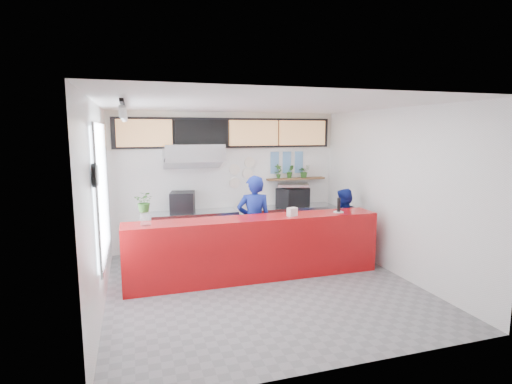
{
  "coord_description": "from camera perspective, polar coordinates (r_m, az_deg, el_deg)",
  "views": [
    {
      "loc": [
        -2.01,
        -6.1,
        2.58
      ],
      "look_at": [
        0.1,
        0.7,
        1.5
      ],
      "focal_mm": 28.0,
      "sensor_mm": 36.0,
      "label": 1
    }
  ],
  "objects": [
    {
      "name": "dec_plate_a",
      "position": [
        8.87,
        -3.09,
        3.24
      ],
      "size": [
        0.24,
        0.03,
        0.24
      ],
      "primitive_type": "cylinder",
      "rotation": [
        1.57,
        0.0,
        0.0
      ],
      "color": "silver",
      "rests_on": "wall_back"
    },
    {
      "name": "wall_clock_rim",
      "position": [
        5.24,
        -22.08,
        2.21
      ],
      "size": [
        0.05,
        0.3,
        0.3
      ],
      "primitive_type": "cylinder",
      "rotation": [
        0.0,
        1.57,
        0.0
      ],
      "color": "black",
      "rests_on": "wall_left"
    },
    {
      "name": "herb_a",
      "position": [
        9.11,
        3.21,
        2.97
      ],
      "size": [
        0.19,
        0.15,
        0.33
      ],
      "primitive_type": "imported",
      "rotation": [
        0.0,
        0.0,
        0.17
      ],
      "color": "#2D5D20",
      "rests_on": "herb_shelf"
    },
    {
      "name": "napkin_holder",
      "position": [
        7.09,
        5.19,
        -2.84
      ],
      "size": [
        0.2,
        0.16,
        0.15
      ],
      "primitive_type": "cube",
      "rotation": [
        0.0,
        0.0,
        0.37
      ],
      "color": "silver",
      "rests_on": "service_counter"
    },
    {
      "name": "espresso_tray",
      "position": [
        9.07,
        5.3,
        0.99
      ],
      "size": [
        0.81,
        0.69,
        0.06
      ],
      "primitive_type": "cube",
      "rotation": [
        0.0,
        0.0,
        -0.34
      ],
      "color": "#A3A6AA",
      "rests_on": "espresso_machine"
    },
    {
      "name": "basil_vase",
      "position": [
        6.52,
        -15.61,
        -1.35
      ],
      "size": [
        0.38,
        0.36,
        0.33
      ],
      "primitive_type": "imported",
      "rotation": [
        0.0,
        0.0,
        -0.43
      ],
      "color": "#2D5D20",
      "rests_on": "glass_vase"
    },
    {
      "name": "prep_bench",
      "position": [
        8.65,
        -8.72,
        -5.73
      ],
      "size": [
        1.8,
        0.6,
        0.9
      ],
      "primitive_type": "cube",
      "color": "#B2B5BA",
      "rests_on": "ground"
    },
    {
      "name": "panini_oven",
      "position": [
        8.48,
        -10.45,
        -1.45
      ],
      "size": [
        0.58,
        0.58,
        0.43
      ],
      "primitive_type": "cube",
      "rotation": [
        0.0,
        0.0,
        -0.22
      ],
      "color": "black",
      "rests_on": "prep_bench"
    },
    {
      "name": "pepper_mill",
      "position": [
        7.52,
        11.74,
        -1.8
      ],
      "size": [
        0.08,
        0.08,
        0.25
      ],
      "primitive_type": "cylinder",
      "rotation": [
        0.0,
        0.0,
        0.35
      ],
      "color": "black",
      "rests_on": "white_plate"
    },
    {
      "name": "ceiling",
      "position": [
        6.43,
        1.02,
        12.37
      ],
      "size": [
        5.0,
        5.0,
        0.0
      ],
      "primitive_type": "plane",
      "rotation": [
        3.14,
        0.0,
        0.0
      ],
      "color": "silver"
    },
    {
      "name": "floor",
      "position": [
        6.92,
        0.96,
        -13.27
      ],
      "size": [
        5.0,
        5.0,
        0.0
      ],
      "primitive_type": "plane",
      "color": "slate",
      "rests_on": "ground"
    },
    {
      "name": "staff_center",
      "position": [
        7.57,
        -0.27,
        -4.29
      ],
      "size": [
        0.72,
        0.54,
        1.78
      ],
      "primitive_type": "imported",
      "rotation": [
        0.0,
        0.0,
        2.96
      ],
      "color": "navy",
      "rests_on": "ground"
    },
    {
      "name": "photo_frame_c",
      "position": [
        9.36,
        6.15,
        5.02
      ],
      "size": [
        0.2,
        0.02,
        0.25
      ],
      "primitive_type": "cube",
      "color": "#598CBF",
      "rests_on": "wall_back"
    },
    {
      "name": "wall_clock_face",
      "position": [
        5.24,
        -21.76,
        2.22
      ],
      "size": [
        0.02,
        0.26,
        0.26
      ],
      "primitive_type": "cylinder",
      "rotation": [
        0.0,
        1.57,
        0.0
      ],
      "color": "white",
      "rests_on": "wall_left"
    },
    {
      "name": "dec_plate_d",
      "position": [
        8.95,
        -0.92,
        4.27
      ],
      "size": [
        0.24,
        0.03,
        0.24
      ],
      "primitive_type": "cylinder",
      "rotation": [
        1.57,
        0.0,
        0.0
      ],
      "color": "silver",
      "rests_on": "wall_back"
    },
    {
      "name": "menu_board_far_right",
      "position": [
        9.27,
        6.62,
        8.38
      ],
      "size": [
        1.1,
        0.1,
        0.55
      ],
      "primitive_type": "cube",
      "color": "tan",
      "rests_on": "wall_back"
    },
    {
      "name": "wall_back",
      "position": [
        8.89,
        -4.06,
        1.63
      ],
      "size": [
        5.0,
        0.0,
        5.0
      ],
      "primitive_type": "plane",
      "rotation": [
        1.57,
        0.0,
        0.0
      ],
      "color": "white",
      "rests_on": "ground"
    },
    {
      "name": "herb_c",
      "position": [
        9.36,
        6.87,
        2.95
      ],
      "size": [
        0.33,
        0.31,
        0.29
      ],
      "primitive_type": "imported",
      "rotation": [
        0.0,
        0.0,
        0.38
      ],
      "color": "#2D5D20",
      "rests_on": "herb_shelf"
    },
    {
      "name": "espresso_machine",
      "position": [
        9.11,
        5.28,
        -0.73
      ],
      "size": [
        0.76,
        0.64,
        0.41
      ],
      "primitive_type": "cube",
      "rotation": [
        0.0,
        0.0,
        0.33
      ],
      "color": "black",
      "rests_on": "right_bench"
    },
    {
      "name": "dec_plate_b",
      "position": [
        8.96,
        -1.23,
        2.66
      ],
      "size": [
        0.24,
        0.03,
        0.24
      ],
      "primitive_type": "cylinder",
      "rotation": [
        1.57,
        0.0,
        0.0
      ],
      "color": "silver",
      "rests_on": "wall_back"
    },
    {
      "name": "window_frame",
      "position": [
        6.47,
        -20.97,
        0.24
      ],
      "size": [
        0.03,
        2.3,
        2.0
      ],
      "primitive_type": "cube",
      "color": "#B2B5BA",
      "rests_on": "wall_left"
    },
    {
      "name": "dec_plate_c",
      "position": [
        8.91,
        -3.08,
        1.32
      ],
      "size": [
        0.24,
        0.03,
        0.24
      ],
      "primitive_type": "cylinder",
      "rotation": [
        1.57,
        0.0,
        0.0
      ],
      "color": "silver",
      "rests_on": "wall_back"
    },
    {
      "name": "photo_frame_d",
      "position": [
        9.16,
        2.67,
        3.41
      ],
      "size": [
        0.2,
        0.02,
        0.25
      ],
      "primitive_type": "cube",
      "color": "#598CBF",
      "rests_on": "wall_back"
    },
    {
      "name": "menu_board_far_left",
      "position": [
        8.48,
        -15.65,
        8.11
      ],
      "size": [
        1.1,
        0.1,
        0.55
      ],
      "primitive_type": "cube",
      "color": "tan",
      "rests_on": "wall_back"
    },
    {
      "name": "photo_frame_f",
      "position": [
        9.38,
        6.12,
        3.5
      ],
      "size": [
        0.2,
        0.02,
        0.25
      ],
      "primitive_type": "cube",
      "color": "#598CBF",
      "rests_on": "wall_back"
    },
    {
      "name": "extraction_hood",
      "position": [
        8.35,
        -8.93,
        5.57
      ],
      "size": [
        1.2,
        0.7,
        0.35
      ],
      "primitive_type": "cube",
      "color": "#B2B5BA",
      "rests_on": "ceiling"
    },
    {
      "name": "right_bench",
      "position": [
        9.26,
        5.54,
        -4.72
      ],
      "size": [
        1.8,
        0.6,
        0.9
      ],
      "primitive_type": "cube",
      "color": "#B2B5BA",
      "rests_on": "ground"
    },
    {
      "name": "window_pane",
      "position": [
        6.47,
        -21.15,
        0.24
      ],
      "size": [
        0.04,
        2.2,
        1.9
      ],
      "primitive_type": "cube",
      "color": "silver",
      "rests_on": "wall_left"
    },
    {
      "name": "hood_lip",
      "position": [
        8.36,
        -8.9,
        4.2
      ],
      "size": [
        1.2,
        0.69,
        0.31
      ],
      "primitive_type": "cube",
      "rotation": [
        -0.35,
        0.0,
        0.0
      ],
      "color": "#B2B5BA",
      "rests_on": "ceiling"
    },
    {
      "name": "cream_band",
      "position": [
        8.82,
        -4.13,
        8.73
      ],
      "size": [
        5.0,
        0.02,
        0.8
      ],
      "primitive_type": "cube",
      "color": "beige",
      "rests_on": "wall_back"
    },
    {
      "name": "photo_frame_a",
      "position": [
        9.14,
        2.68,
        4.97
      ],
      "size": [
        0.2,
        0.02,
        0.25
      ],
      "primitive_type": "cube",
      "color": "#598CBF",
      "rests_on": "wall_back"
    },
    {
      "name": "wall_left",
      "position": [
        6.21,
        -21.5,
        -1.99
      ],
      "size": [
        0.0,
        5.0,
        5.0
      ],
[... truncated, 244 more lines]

